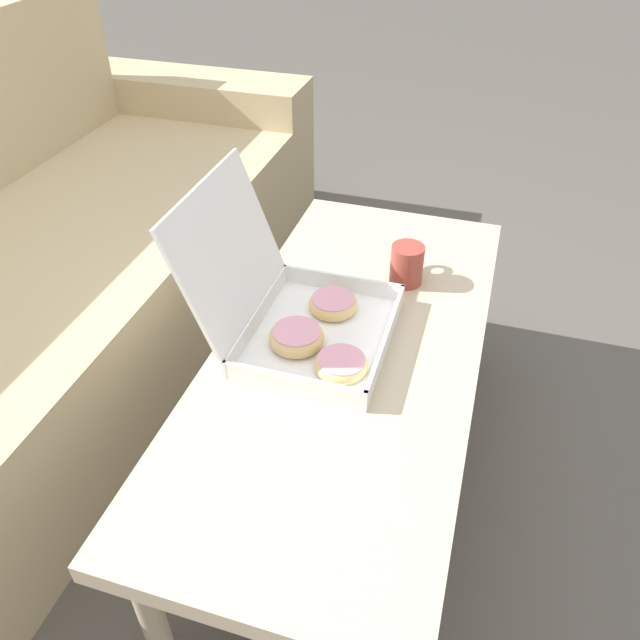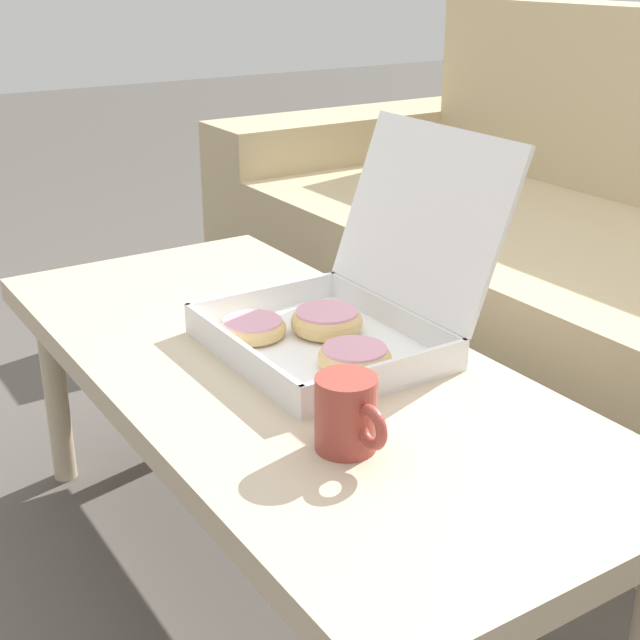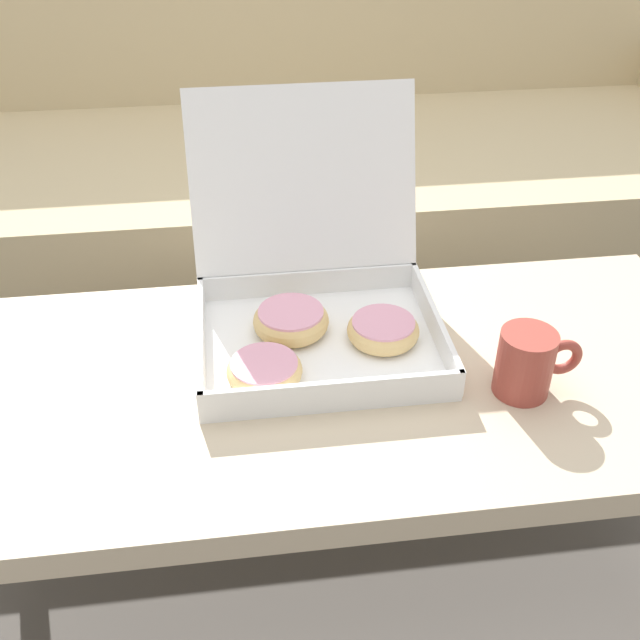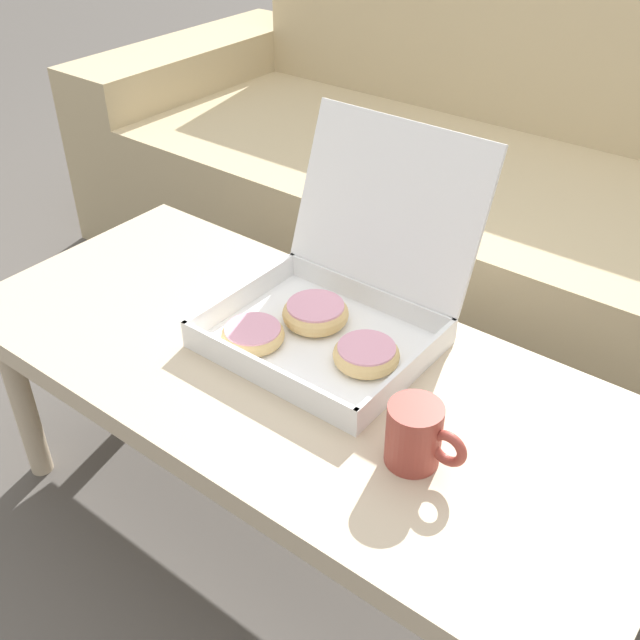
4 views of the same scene
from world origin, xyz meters
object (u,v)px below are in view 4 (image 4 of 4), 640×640
pastry_box (333,305)px  coffee_table (296,384)px  couch (540,213)px  coffee_mug (416,435)px

pastry_box → coffee_table: bearing=-88.4°
coffee_table → pastry_box: (-0.00, 0.10, 0.10)m
couch → pastry_box: 0.89m
pastry_box → coffee_mug: pastry_box is taller
coffee_table → coffee_mug: coffee_mug is taller
coffee_table → coffee_mug: size_ratio=10.13×
couch → coffee_mug: size_ratio=21.96×
pastry_box → coffee_mug: size_ratio=3.26×
couch → pastry_box: couch is taller
coffee_table → couch: bearing=90.0°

